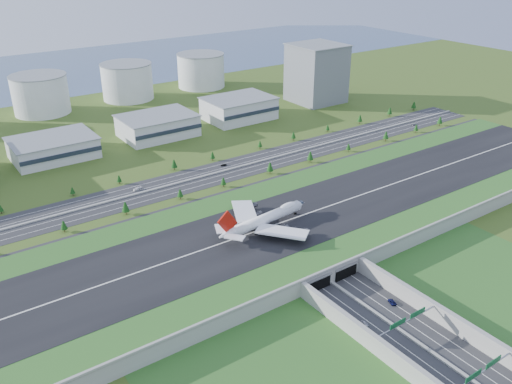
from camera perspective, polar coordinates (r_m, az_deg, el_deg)
ground at (r=296.50m, az=1.47°, el=-5.04°), size 1200.00×1200.00×0.00m
airfield_deck at (r=294.37m, az=1.49°, el=-4.36°), size 520.00×100.00×9.20m
underpass_road at (r=236.69m, az=16.36°, el=-14.15°), size 38.80×120.40×8.00m
sign_gantry_near at (r=236.53m, az=15.64°, el=-12.98°), size 38.70×0.70×9.80m
sign_gantry_far at (r=222.43m, az=22.75°, el=-17.11°), size 38.70×0.70×9.80m
north_expressway at (r=368.59m, az=-7.31°, el=1.14°), size 560.00×36.00×0.12m
tree_row at (r=376.92m, az=-3.63°, el=2.63°), size 502.07×48.60×8.32m
hangar_mid_a at (r=430.06m, az=-20.56°, el=4.36°), size 58.00×42.00×15.00m
hangar_mid_b at (r=455.72m, az=-10.31°, el=6.87°), size 58.00×42.00×17.00m
hangar_mid_c at (r=492.20m, az=-1.82°, el=8.77°), size 58.00×42.00×19.00m
office_tower at (r=547.28m, az=6.39°, el=12.28°), size 46.00×46.00×55.00m
fuel_tank_b at (r=544.67m, az=-21.74°, el=9.51°), size 50.00×50.00×35.00m
fuel_tank_c at (r=569.14m, az=-13.40°, el=11.24°), size 50.00×50.00×35.00m
fuel_tank_d at (r=604.68m, az=-5.81°, el=12.59°), size 50.00×50.00×35.00m
bay_water at (r=717.68m, az=-22.38°, el=11.45°), size 1200.00×260.00×0.06m
boeing_747 at (r=288.83m, az=0.90°, el=-2.86°), size 61.69×58.03×19.09m
car_0 at (r=241.50m, az=11.38°, el=-13.40°), size 1.99×4.13×1.36m
car_2 at (r=256.29m, az=14.13°, el=-11.14°), size 3.91×5.59×1.42m
car_5 at (r=390.55m, az=-3.44°, el=2.86°), size 4.57×2.48×1.43m
car_6 at (r=496.50m, az=16.31°, el=6.85°), size 5.04×2.40×1.39m
car_7 at (r=360.83m, az=-12.40°, el=0.34°), size 5.98×2.73×1.70m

